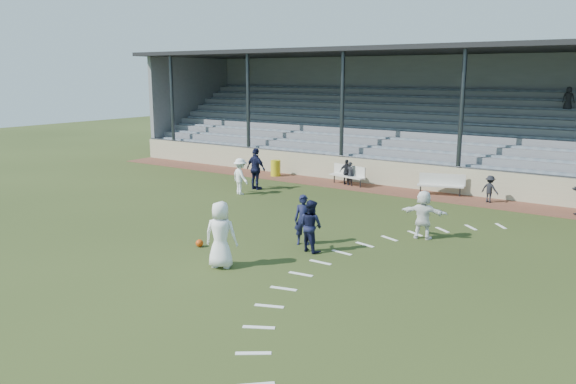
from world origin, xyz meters
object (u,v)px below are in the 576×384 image
object	(u,v)px
trash_bin	(276,168)
player_white_lead	(221,235)
bench_right	(441,182)
football	(199,243)
player_navy_lead	(303,220)
bench_left	(348,173)

from	to	relation	value
trash_bin	player_white_lead	bearing A→B (deg)	-60.35
bench_right	football	bearing A→B (deg)	-125.04
bench_right	football	size ratio (longest dim) A/B	8.52
bench_right	player_white_lead	size ratio (longest dim) A/B	1.07
football	trash_bin	bearing A→B (deg)	114.80
bench_right	football	xyz separation A→B (m)	(-3.60, -11.74, -0.47)
bench_right	player_white_lead	bearing A→B (deg)	-115.95
trash_bin	player_navy_lead	size ratio (longest dim) A/B	0.52
football	player_navy_lead	distance (m)	3.35
football	player_white_lead	xyz separation A→B (m)	(1.82, -1.03, 0.83)
bench_right	player_navy_lead	bearing A→B (deg)	-114.23
bench_left	bench_right	bearing A→B (deg)	16.92
bench_right	trash_bin	distance (m)	8.89
trash_bin	player_white_lead	size ratio (longest dim) A/B	0.44
player_white_lead	football	bearing A→B (deg)	-50.97
bench_left	football	size ratio (longest dim) A/B	8.57
trash_bin	football	world-z (taller)	trash_bin
player_white_lead	player_navy_lead	distance (m)	3.19
bench_left	player_white_lead	size ratio (longest dim) A/B	1.08
bench_right	player_white_lead	world-z (taller)	player_white_lead
bench_left	football	distance (m)	11.53
bench_right	trash_bin	xyz separation A→B (m)	(-8.88, -0.31, -0.15)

